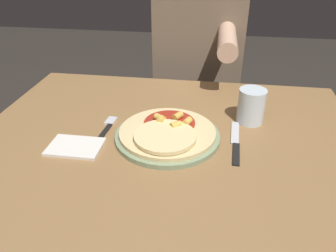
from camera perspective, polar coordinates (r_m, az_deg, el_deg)
name	(u,v)px	position (r m, az deg, el deg)	size (l,w,h in m)	color
dining_table	(167,171)	(0.99, -0.15, -7.86)	(1.11, 0.88, 0.75)	olive
plate	(168,136)	(0.93, 0.00, -1.76)	(0.30, 0.30, 0.01)	gray
pizza	(168,132)	(0.91, -0.03, -1.03)	(0.27, 0.27, 0.04)	#E0C689
fork	(106,129)	(0.99, -10.79, -0.53)	(0.03, 0.18, 0.00)	black
knife	(236,143)	(0.93, 11.68, -2.84)	(0.03, 0.22, 0.00)	black
drinking_glass	(251,106)	(1.02, 14.29, 3.40)	(0.08, 0.08, 0.11)	silver
napkin	(75,147)	(0.92, -15.84, -3.49)	(0.14, 0.10, 0.01)	silver
person_diner	(198,63)	(1.55, 5.32, 10.89)	(0.39, 0.52, 1.25)	#2D2D38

